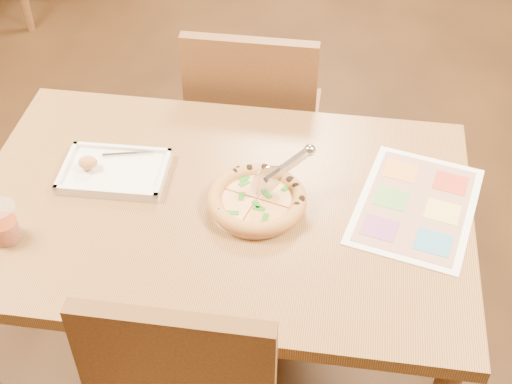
# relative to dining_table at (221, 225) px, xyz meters

# --- Properties ---
(dining_table) EXTENTS (1.30, 0.85, 0.72)m
(dining_table) POSITION_rel_dining_table_xyz_m (0.00, 0.00, 0.00)
(dining_table) COLOR #9B673E
(dining_table) RESTS_ON ground
(chair_far) EXTENTS (0.42, 0.42, 0.47)m
(chair_far) POSITION_rel_dining_table_xyz_m (-0.00, 0.60, -0.07)
(chair_far) COLOR brown
(chair_far) RESTS_ON ground
(plate) EXTENTS (0.27, 0.27, 0.01)m
(plate) POSITION_rel_dining_table_xyz_m (0.10, -0.00, 0.09)
(plate) COLOR white
(plate) RESTS_ON dining_table
(pizza) EXTENTS (0.26, 0.26, 0.04)m
(pizza) POSITION_rel_dining_table_xyz_m (0.10, -0.00, 0.11)
(pizza) COLOR #DE974B
(pizza) RESTS_ON plate
(pizza_cutter) EXTENTS (0.14, 0.12, 0.10)m
(pizza_cutter) POSITION_rel_dining_table_xyz_m (0.15, 0.04, 0.17)
(pizza_cutter) COLOR silver
(pizza_cutter) RESTS_ON pizza
(appetizer_tray) EXTENTS (0.29, 0.20, 0.05)m
(appetizer_tray) POSITION_rel_dining_table_xyz_m (-0.31, 0.06, 0.10)
(appetizer_tray) COLOR white
(appetizer_tray) RESTS_ON dining_table
(glass_tumbler) EXTENTS (0.08, 0.08, 0.10)m
(glass_tumbler) POSITION_rel_dining_table_xyz_m (-0.50, -0.20, 0.13)
(glass_tumbler) COLOR maroon
(glass_tumbler) RESTS_ON dining_table
(menu) EXTENTS (0.37, 0.46, 0.00)m
(menu) POSITION_rel_dining_table_xyz_m (0.51, 0.06, 0.09)
(menu) COLOR white
(menu) RESTS_ON dining_table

